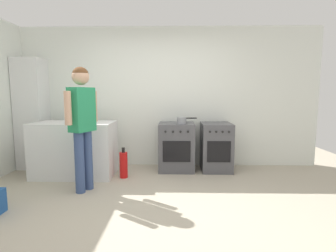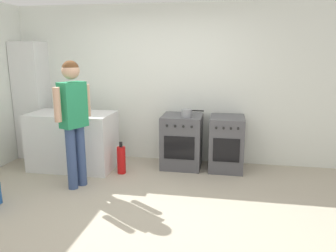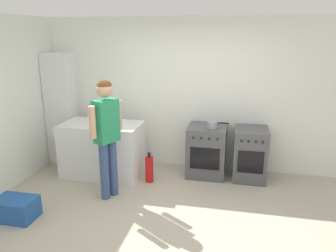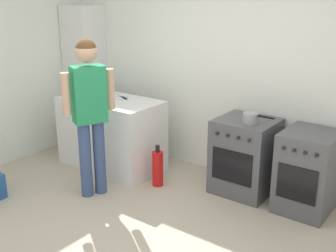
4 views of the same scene
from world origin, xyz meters
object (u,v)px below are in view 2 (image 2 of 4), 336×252
(oven_right, at_px, (226,143))
(larder_cabinet, at_px, (33,101))
(pot, at_px, (187,113))
(knife_paring, at_px, (65,115))
(knife_bread, at_px, (76,113))
(knife_chef, at_px, (73,111))
(knife_carving, at_px, (78,111))
(oven_left, at_px, (182,141))
(person, at_px, (73,112))
(fire_extinguisher, at_px, (121,160))

(oven_right, xyz_separation_m, larder_cabinet, (-3.36, 0.10, 0.57))
(oven_right, xyz_separation_m, pot, (-0.62, -0.10, 0.48))
(pot, xyz_separation_m, knife_paring, (-1.79, -0.47, -0.00))
(knife_bread, distance_m, larder_cabinet, 1.11)
(oven_right, distance_m, pot, 0.79)
(oven_right, relative_size, knife_chef, 2.91)
(knife_carving, bearing_deg, larder_cabinet, 162.62)
(oven_left, xyz_separation_m, knife_bread, (-1.63, -0.34, 0.48))
(knife_bread, relative_size, knife_chef, 1.19)
(knife_carving, bearing_deg, knife_chef, -153.13)
(knife_paring, distance_m, larder_cabinet, 1.16)
(oven_left, height_order, person, person)
(oven_right, distance_m, person, 2.38)
(knife_carving, xyz_separation_m, knife_chef, (-0.07, -0.03, 0.00))
(oven_right, height_order, pot, pot)
(knife_chef, distance_m, larder_cabinet, 0.98)
(oven_left, height_order, knife_bread, knife_bread)
(knife_paring, bearing_deg, larder_cabinet, 144.79)
(person, height_order, larder_cabinet, larder_cabinet)
(knife_paring, bearing_deg, fire_extinguisher, 6.15)
(oven_right, relative_size, person, 0.49)
(pot, distance_m, knife_chef, 1.83)
(oven_right, height_order, knife_paring, knife_paring)
(oven_right, height_order, person, person)
(person, relative_size, larder_cabinet, 0.86)
(knife_chef, bearing_deg, pot, 4.52)
(pot, relative_size, fire_extinguisher, 0.69)
(fire_extinguisher, relative_size, larder_cabinet, 0.25)
(oven_left, height_order, knife_chef, knife_chef)
(larder_cabinet, bearing_deg, fire_extinguisher, -18.05)
(oven_left, distance_m, knife_carving, 1.74)
(knife_paring, height_order, larder_cabinet, larder_cabinet)
(oven_right, bearing_deg, fire_extinguisher, -163.18)
(knife_paring, relative_size, knife_carving, 0.60)
(oven_left, xyz_separation_m, larder_cabinet, (-2.65, 0.10, 0.57))
(oven_left, xyz_separation_m, knife_carving, (-1.66, -0.21, 0.48))
(oven_left, bearing_deg, larder_cabinet, 177.80)
(knife_bread, xyz_separation_m, person, (0.32, -0.73, 0.15))
(knife_bread, xyz_separation_m, larder_cabinet, (-1.02, 0.45, 0.10))
(knife_carving, relative_size, knife_chef, 1.08)
(fire_extinguisher, bearing_deg, knife_chef, 164.67)
(oven_right, bearing_deg, knife_carving, -175.03)
(oven_left, distance_m, oven_right, 0.71)
(knife_chef, distance_m, fire_extinguisher, 1.13)
(oven_right, xyz_separation_m, knife_carving, (-2.37, -0.21, 0.48))
(pot, height_order, knife_carving, pot)
(knife_bread, height_order, knife_chef, same)
(knife_paring, height_order, fire_extinguisher, knife_paring)
(knife_carving, height_order, knife_bread, same)
(fire_extinguisher, xyz_separation_m, larder_cabinet, (-1.78, 0.58, 0.78))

